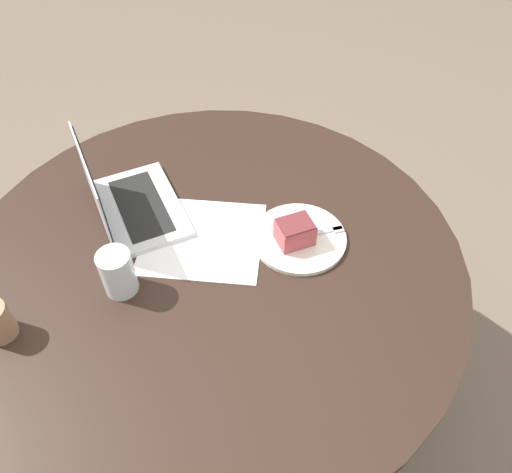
% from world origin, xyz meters
% --- Properties ---
extents(ground_plane, '(12.00, 12.00, 0.00)m').
position_xyz_m(ground_plane, '(0.00, 0.00, 0.00)').
color(ground_plane, '#6B5B4C').
extents(dining_table, '(1.28, 1.28, 0.72)m').
position_xyz_m(dining_table, '(0.00, 0.00, 0.64)').
color(dining_table, black).
rests_on(dining_table, ground_plane).
extents(paper_document, '(0.41, 0.40, 0.00)m').
position_xyz_m(paper_document, '(0.00, -0.06, 0.73)').
color(paper_document, white).
rests_on(paper_document, dining_table).
extents(plate, '(0.25, 0.25, 0.01)m').
position_xyz_m(plate, '(-0.22, 0.06, 0.73)').
color(plate, silver).
rests_on(plate, dining_table).
extents(cake_slice, '(0.09, 0.08, 0.07)m').
position_xyz_m(cake_slice, '(-0.21, 0.06, 0.77)').
color(cake_slice, '#B74C51').
rests_on(cake_slice, plate).
extents(fork, '(0.17, 0.05, 0.00)m').
position_xyz_m(fork, '(-0.27, 0.07, 0.74)').
color(fork, silver).
rests_on(fork, plate).
extents(water_glass, '(0.08, 0.08, 0.12)m').
position_xyz_m(water_glass, '(0.23, -0.00, 0.78)').
color(water_glass, silver).
rests_on(water_glass, dining_table).
extents(laptop, '(0.22, 0.32, 0.22)m').
position_xyz_m(laptop, '(0.14, -0.23, 0.77)').
color(laptop, silver).
rests_on(laptop, dining_table).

